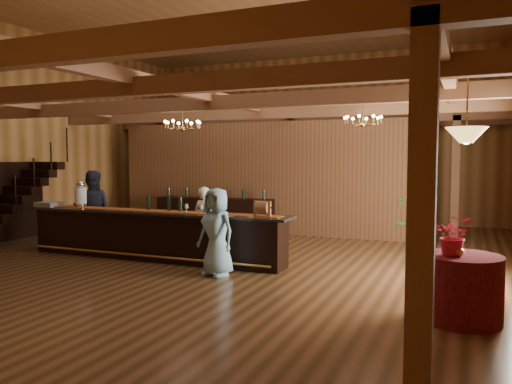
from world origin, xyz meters
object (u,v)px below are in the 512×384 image
at_px(staff_second, 92,209).
at_px(chandelier_right, 363,120).
at_px(round_table, 462,288).
at_px(chandelier_left, 183,125).
at_px(bartender, 205,221).
at_px(raffle_drum, 262,207).
at_px(floor_plant, 404,218).
at_px(tasting_bar, 153,235).
at_px(beverage_dispenser, 81,194).
at_px(guest, 216,232).
at_px(backbar_shelf, 214,215).
at_px(pendant_lamp, 466,135).

bearing_deg(staff_second, chandelier_right, 161.08).
distance_m(round_table, chandelier_left, 6.78).
bearing_deg(round_table, bartender, 153.92).
xyz_separation_m(raffle_drum, floor_plant, (2.06, 4.45, -0.61)).
distance_m(tasting_bar, beverage_dispenser, 2.09).
relative_size(round_table, guest, 0.63).
distance_m(raffle_drum, chandelier_right, 3.05).
height_order(tasting_bar, guest, guest).
height_order(backbar_shelf, bartender, bartender).
bearing_deg(tasting_bar, pendant_lamp, -16.78).
bearing_deg(pendant_lamp, beverage_dispenser, 167.31).
xyz_separation_m(chandelier_left, pendant_lamp, (5.77, -2.63, -0.43)).
xyz_separation_m(beverage_dispenser, raffle_drum, (4.41, -0.06, -0.11)).
height_order(chandelier_left, pendant_lamp, same).
distance_m(bartender, guest, 1.90).
relative_size(tasting_bar, staff_second, 3.34).
xyz_separation_m(raffle_drum, chandelier_right, (1.45, 2.05, 1.72)).
bearing_deg(round_table, floor_plant, 103.16).
xyz_separation_m(bartender, floor_plant, (3.73, 3.64, -0.17)).
height_order(beverage_dispenser, round_table, beverage_dispenser).
height_order(pendant_lamp, bartender, pendant_lamp).
bearing_deg(raffle_drum, tasting_bar, 179.38).
distance_m(beverage_dispenser, staff_second, 0.74).
relative_size(raffle_drum, bartender, 0.23).
xyz_separation_m(pendant_lamp, guest, (-4.08, 0.98, -1.61)).
distance_m(chandelier_left, chandelier_right, 3.89).
bearing_deg(pendant_lamp, bartender, 153.92).
bearing_deg(guest, staff_second, 175.60).
xyz_separation_m(backbar_shelf, guest, (2.50, -4.63, 0.31)).
xyz_separation_m(tasting_bar, raffle_drum, (2.47, -0.03, 0.67)).
relative_size(raffle_drum, guest, 0.22).
bearing_deg(backbar_shelf, round_table, -43.44).
bearing_deg(pendant_lamp, tasting_bar, 163.68).
height_order(tasting_bar, floor_plant, floor_plant).
height_order(chandelier_left, chandelier_right, same).
relative_size(round_table, chandelier_left, 1.25).
distance_m(pendant_lamp, staff_second, 8.60).
bearing_deg(raffle_drum, chandelier_left, 158.29).
distance_m(tasting_bar, bartender, 1.14).
bearing_deg(backbar_shelf, tasting_bar, -84.09).
bearing_deg(round_table, raffle_drum, 153.80).
bearing_deg(chandelier_right, guest, -125.92).
height_order(chandelier_right, bartender, chandelier_right).
relative_size(chandelier_left, staff_second, 0.44).
distance_m(backbar_shelf, round_table, 8.64).
bearing_deg(staff_second, guest, 129.03).
distance_m(staff_second, guest, 4.29).
distance_m(guest, floor_plant, 5.83).
xyz_separation_m(pendant_lamp, floor_plant, (-1.44, 6.17, -1.83)).
relative_size(round_table, chandelier_right, 1.25).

